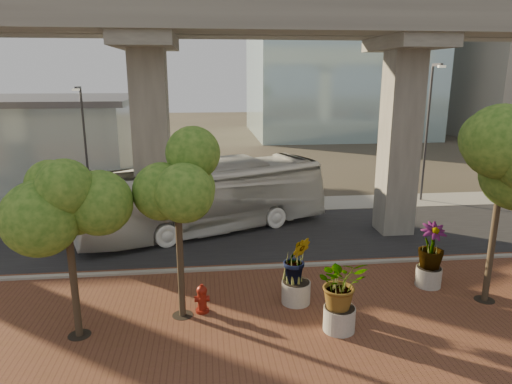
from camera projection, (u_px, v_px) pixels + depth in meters
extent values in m
plane|color=#383429|center=(285.00, 250.00, 21.10)|extent=(160.00, 160.00, 0.00)
cube|color=brown|center=(332.00, 350.00, 13.39)|extent=(70.00, 13.00, 0.06)
cube|color=black|center=(278.00, 235.00, 23.02)|extent=(90.00, 8.00, 0.04)
cube|color=gray|center=(293.00, 266.00, 19.15)|extent=(70.00, 0.25, 0.16)
cube|color=gray|center=(264.00, 205.00, 28.31)|extent=(90.00, 3.00, 0.06)
cube|color=gray|center=(287.00, 9.00, 18.86)|extent=(72.00, 2.40, 1.80)
cube|color=gray|center=(276.00, 18.00, 21.94)|extent=(72.00, 2.40, 1.80)
imported|color=silver|center=(205.00, 198.00, 23.22)|extent=(13.11, 7.62, 3.60)
cylinder|color=maroon|center=(202.00, 310.00, 15.50)|extent=(0.46, 0.46, 0.10)
cylinder|color=maroon|center=(202.00, 300.00, 15.41)|extent=(0.30, 0.30, 0.73)
sphere|color=maroon|center=(202.00, 291.00, 15.32)|extent=(0.35, 0.35, 0.35)
cylinder|color=maroon|center=(202.00, 286.00, 15.27)|extent=(0.10, 0.10, 0.13)
cylinder|color=maroon|center=(202.00, 299.00, 15.39)|extent=(0.51, 0.20, 0.20)
cylinder|color=gray|center=(339.00, 319.00, 14.31)|extent=(1.00, 1.00, 0.78)
imported|color=#285616|center=(341.00, 283.00, 14.00)|extent=(2.23, 2.23, 1.67)
cylinder|color=#A39E93|center=(428.00, 277.00, 17.34)|extent=(0.95, 0.95, 0.74)
imported|color=#285616|center=(431.00, 246.00, 17.03)|extent=(2.33, 2.33, 1.74)
cylinder|color=#A49E94|center=(296.00, 292.00, 16.05)|extent=(1.01, 1.01, 0.79)
imported|color=#285616|center=(297.00, 259.00, 15.74)|extent=(2.25, 2.25, 1.69)
cylinder|color=#423325|center=(74.00, 285.00, 13.69)|extent=(0.22, 0.22, 3.37)
cylinder|color=black|center=(80.00, 335.00, 14.11)|extent=(0.70, 0.70, 0.01)
cylinder|color=#423325|center=(180.00, 263.00, 14.81)|extent=(0.22, 0.22, 3.78)
cylinder|color=black|center=(183.00, 315.00, 15.28)|extent=(0.70, 0.70, 0.01)
cylinder|color=#423325|center=(492.00, 247.00, 15.81)|extent=(0.22, 0.22, 4.08)
cylinder|color=black|center=(484.00, 300.00, 16.31)|extent=(0.70, 0.70, 0.01)
cylinder|color=#2A292E|center=(86.00, 152.00, 26.04)|extent=(0.13, 0.13, 7.15)
cube|color=#2A292E|center=(78.00, 88.00, 24.72)|extent=(0.13, 0.89, 0.13)
cube|color=silver|center=(76.00, 90.00, 24.31)|extent=(0.36, 0.18, 0.11)
cylinder|color=#313136|center=(427.00, 135.00, 28.35)|extent=(0.15, 0.15, 8.40)
cube|color=#313136|center=(437.00, 65.00, 26.79)|extent=(0.16, 1.05, 0.16)
cube|color=silver|center=(442.00, 66.00, 26.31)|extent=(0.42, 0.21, 0.13)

